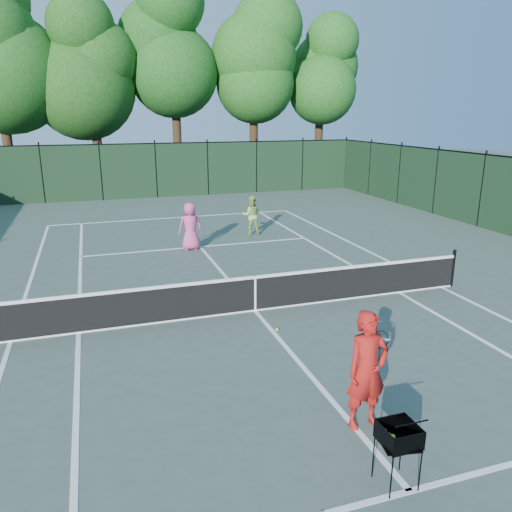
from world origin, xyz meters
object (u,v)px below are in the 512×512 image
object	(u,v)px
loose_ball_midcourt	(277,329)
coach	(367,370)
player_pink	(190,226)
player_green	(251,215)
ball_hopper	(399,435)

from	to	relation	value
loose_ball_midcourt	coach	bearing A→B (deg)	-89.03
coach	player_pink	world-z (taller)	coach
player_green	ball_hopper	xyz separation A→B (m)	(-2.48, -13.92, -0.03)
ball_hopper	player_pink	bearing A→B (deg)	102.27
player_green	ball_hopper	bearing A→B (deg)	91.78
coach	player_pink	size ratio (longest dim) A/B	1.12
player_pink	player_green	xyz separation A→B (m)	(2.75, 1.55, -0.07)
loose_ball_midcourt	player_pink	bearing A→B (deg)	93.72
ball_hopper	loose_ball_midcourt	size ratio (longest dim) A/B	13.05
coach	loose_ball_midcourt	xyz separation A→B (m)	(-0.06, 3.68, -0.91)
player_pink	player_green	size ratio (longest dim) A/B	1.09
player_pink	player_green	distance (m)	3.16
player_pink	coach	bearing A→B (deg)	96.38
coach	player_green	world-z (taller)	coach
coach	ball_hopper	xyz separation A→B (m)	(-0.28, -1.28, -0.20)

